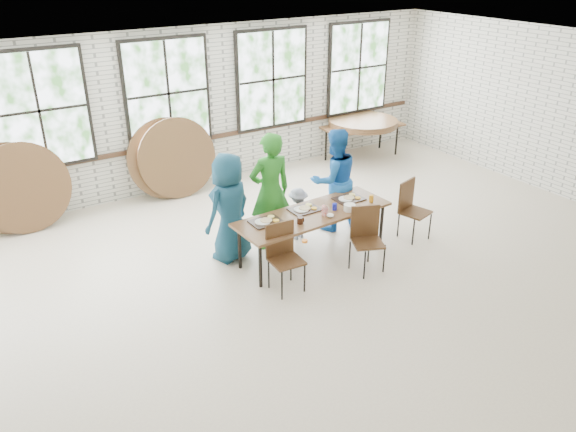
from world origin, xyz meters
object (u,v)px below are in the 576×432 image
at_px(chair_near_left, 283,251).
at_px(dining_table, 313,216).
at_px(chair_near_right, 366,233).
at_px(storage_table, 363,128).

bearing_deg(chair_near_left, dining_table, 33.24).
relative_size(dining_table, chair_near_right, 2.56).
distance_m(chair_near_left, storage_table, 5.57).
height_order(dining_table, storage_table, same).
xyz_separation_m(chair_near_left, chair_near_right, (1.28, -0.20, 0.00)).
bearing_deg(storage_table, chair_near_right, -124.42).
height_order(chair_near_left, storage_table, chair_near_left).
distance_m(dining_table, chair_near_left, 0.94).
bearing_deg(chair_near_left, chair_near_right, -4.80).
relative_size(chair_near_right, storage_table, 0.51).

